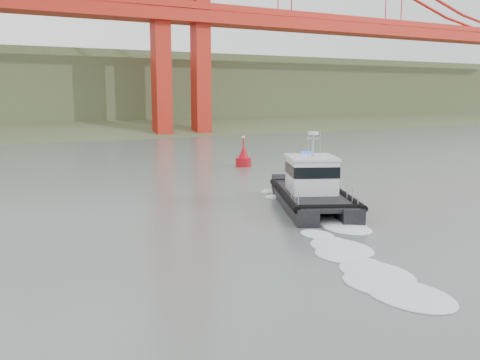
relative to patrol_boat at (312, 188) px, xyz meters
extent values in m
plane|color=#50605C|center=(-4.38, -9.88, -1.37)|extent=(400.00, 400.00, 0.00)
cube|color=#3C502E|center=(-4.38, 82.12, -1.37)|extent=(500.00, 44.72, 16.25)
cube|color=#3C502E|center=(-4.38, 110.12, 4.63)|extent=(500.00, 70.00, 18.00)
cube|color=#3C502E|center=(-4.38, 135.12, 9.63)|extent=(500.00, 60.00, 16.00)
cube|color=red|center=(-4.38, 65.12, 20.63)|extent=(260.00, 6.00, 2.20)
cube|color=black|center=(-1.33, 0.43, -0.94)|extent=(5.92, 10.81, 1.23)
cube|color=black|center=(1.19, -0.73, -0.94)|extent=(5.92, 10.81, 1.23)
cube|color=black|center=(-0.28, -0.62, -0.45)|extent=(7.79, 10.57, 0.26)
cube|color=silver|center=(0.14, 0.31, 0.85)|extent=(4.34, 4.64, 2.36)
cube|color=black|center=(0.14, 0.31, 1.28)|extent=(4.42, 4.72, 0.77)
cube|color=silver|center=(0.14, 0.31, 2.12)|extent=(4.61, 4.91, 0.16)
cylinder|color=#93959B|center=(0.02, 0.03, 2.96)|extent=(0.16, 0.16, 1.85)
cylinder|color=white|center=(0.02, 0.03, 3.83)|extent=(0.72, 0.72, 0.18)
cylinder|color=#AA0B15|center=(6.33, 21.08, -0.99)|extent=(1.71, 1.71, 1.14)
cone|color=#AA0B15|center=(6.33, 21.08, 0.15)|extent=(1.33, 1.33, 1.71)
cylinder|color=#AA0B15|center=(6.33, 21.08, 1.29)|extent=(0.15, 0.15, 0.95)
sphere|color=#E5D87F|center=(6.33, 21.08, 1.86)|extent=(0.29, 0.29, 0.29)
camera|label=1|loc=(-22.10, -29.66, 6.47)|focal=40.00mm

